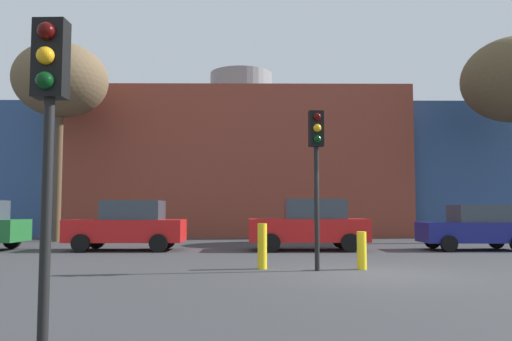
{
  "coord_description": "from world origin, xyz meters",
  "views": [
    {
      "loc": [
        -2.99,
        -12.3,
        1.51
      ],
      "look_at": [
        -2.84,
        7.7,
        3.02
      ],
      "focal_mm": 36.45,
      "sensor_mm": 36.0,
      "label": 1
    }
  ],
  "objects": [
    {
      "name": "parked_car_2",
      "position": [
        -0.85,
        7.11,
        0.94
      ],
      "size": [
        4.37,
        2.14,
        1.89
      ],
      "rotation": [
        0.0,
        0.0,
        3.14
      ],
      "color": "red",
      "rests_on": "ground_plane"
    },
    {
      "name": "bollard_yellow_0",
      "position": [
        -2.73,
        1.05,
        0.58
      ],
      "size": [
        0.24,
        0.24,
        1.15
      ],
      "primitive_type": "cylinder",
      "color": "yellow",
      "rests_on": "ground_plane"
    },
    {
      "name": "bollard_yellow_1",
      "position": [
        -0.21,
        0.91,
        0.47
      ],
      "size": [
        0.24,
        0.24,
        0.95
      ],
      "primitive_type": "cylinder",
      "color": "yellow",
      "rests_on": "ground_plane"
    },
    {
      "name": "building_backdrop",
      "position": [
        -3.7,
        20.95,
        4.07
      ],
      "size": [
        33.22,
        11.11,
        10.33
      ],
      "color": "brown",
      "rests_on": "ground_plane"
    },
    {
      "name": "bare_tree_0",
      "position": [
        -12.25,
        12.46,
        7.71
      ],
      "size": [
        4.47,
        4.47,
        9.54
      ],
      "color": "brown",
      "rests_on": "ground_plane"
    },
    {
      "name": "ground_plane",
      "position": [
        0.0,
        0.0,
        0.0
      ],
      "size": [
        200.0,
        200.0,
        0.0
      ],
      "primitive_type": "plane",
      "color": "#38383A"
    },
    {
      "name": "traffic_light_island",
      "position": [
        -1.38,
        0.61,
        2.93
      ],
      "size": [
        0.38,
        0.37,
        3.99
      ],
      "rotation": [
        0.0,
        0.0,
        -1.48
      ],
      "color": "black",
      "rests_on": "ground_plane"
    },
    {
      "name": "parked_car_3",
      "position": [
        5.34,
        7.11,
        0.84
      ],
      "size": [
        3.88,
        1.91,
        1.68
      ],
      "rotation": [
        0.0,
        0.0,
        3.14
      ],
      "color": "navy",
      "rests_on": "ground_plane"
    },
    {
      "name": "parked_car_1",
      "position": [
        -7.59,
        7.11,
        0.92
      ],
      "size": [
        4.26,
        2.09,
        1.84
      ],
      "rotation": [
        0.0,
        0.0,
        3.14
      ],
      "color": "red",
      "rests_on": "ground_plane"
    },
    {
      "name": "traffic_light_near_left",
      "position": [
        -5.28,
        -6.52,
        2.7
      ],
      "size": [
        0.37,
        0.37,
        3.66
      ],
      "rotation": [
        0.0,
        0.0,
        -1.61
      ],
      "color": "black",
      "rests_on": "ground_plane"
    }
  ]
}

